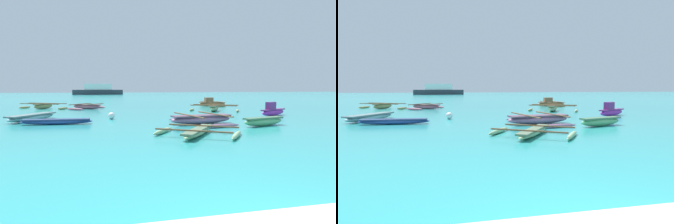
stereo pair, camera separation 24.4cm
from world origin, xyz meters
TOP-DOWN VIEW (x-y plane):
  - moored_boat_0 at (-3.40, 25.62)m, footprint 3.49×3.86m
  - moored_boat_1 at (1.57, 8.73)m, footprint 3.94×3.60m
  - moored_boat_2 at (-6.30, 16.30)m, footprint 2.57×3.81m
  - moored_boat_3 at (9.54, 15.75)m, footprint 2.76×1.81m
  - moored_boat_4 at (9.45, 27.07)m, footprint 3.08×3.54m
  - moored_boat_5 at (-7.35, 26.76)m, footprint 4.66×3.69m
  - moored_boat_6 at (7.03, 20.40)m, footprint 4.27×3.47m
  - moored_boat_7 at (5.89, 10.90)m, footprint 2.66×1.24m
  - moored_boat_8 at (-4.61, 13.98)m, footprint 3.77×0.80m
  - moored_boat_9 at (3.04, 12.44)m, footprint 3.70×4.16m
  - mooring_buoy_0 at (-1.61, 16.07)m, footprint 0.43×0.43m
  - distant_ferry at (-2.16, 84.17)m, footprint 13.74×3.02m

SIDE VIEW (x-z plane):
  - moored_boat_1 at x=1.57m, z-range -0.01..0.32m
  - moored_boat_8 at x=-4.61m, z-range 0.02..0.31m
  - mooring_buoy_0 at x=-1.61m, z-range 0.00..0.43m
  - moored_boat_2 at x=-6.30m, z-range 0.02..0.42m
  - moored_boat_0 at x=-3.40m, z-range -0.02..0.47m
  - moored_boat_7 at x=5.89m, z-range 0.02..0.47m
  - moored_boat_5 at x=-7.35m, z-range -0.01..0.52m
  - moored_boat_9 at x=3.04m, z-range -0.01..0.53m
  - moored_boat_6 at x=7.03m, z-range -0.01..0.54m
  - moored_boat_4 at x=9.45m, z-range -0.16..0.77m
  - moored_boat_3 at x=9.54m, z-range -0.14..0.83m
  - distant_ferry at x=-2.16m, z-range -0.28..2.74m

